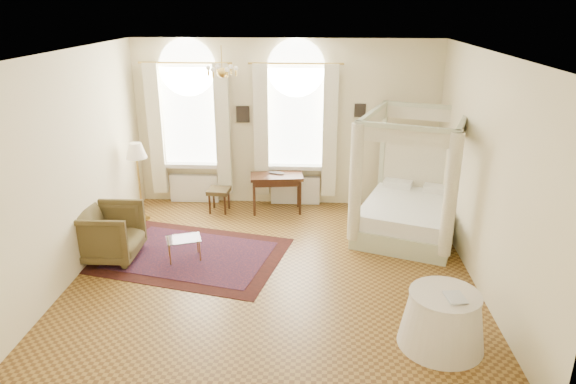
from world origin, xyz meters
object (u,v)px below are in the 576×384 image
canopy_bed (409,209)px  armchair (109,233)px  nightstand (420,197)px  floor_lamp (136,155)px  side_table (442,319)px  coffee_table (184,240)px  stool (219,193)px  writing_desk (277,180)px

canopy_bed → armchair: size_ratio=2.52×
nightstand → floor_lamp: 5.55m
side_table → armchair: bearing=157.8°
side_table → coffee_table: bearing=151.2°
stool → coffee_table: (-0.20, -2.05, -0.06)m
writing_desk → floor_lamp: 2.68m
armchair → writing_desk: bearing=-50.9°
canopy_bed → writing_desk: bearing=158.2°
stool → nightstand: bearing=4.2°
nightstand → stool: 4.00m
writing_desk → armchair: bearing=-140.0°
armchair → coffee_table: 1.21m
nightstand → side_table: bearing=-97.0°
nightstand → armchair: (-5.40, -2.36, 0.16)m
armchair → floor_lamp: bearing=-0.9°
canopy_bed → writing_desk: 2.61m
stool → floor_lamp: bearing=-161.5°
writing_desk → armchair: armchair is taller
armchair → coffee_table: bearing=-89.9°
armchair → side_table: 5.26m
canopy_bed → stool: (-3.56, 0.90, -0.10)m
canopy_bed → nightstand: (0.43, 1.19, -0.22)m
armchair → stool: bearing=-35.1°
nightstand → floor_lamp: (-5.40, -0.77, 1.01)m
armchair → floor_lamp: size_ratio=0.64×
nightstand → side_table: (-0.53, -4.35, 0.06)m
stool → armchair: 2.50m
floor_lamp → coffee_table: bearing=-52.6°
nightstand → writing_desk: 2.88m
stool → floor_lamp: floor_lamp is taller
nightstand → coffee_table: size_ratio=0.89×
nightstand → side_table: size_ratio=0.55×
canopy_bed → nightstand: canopy_bed is taller
canopy_bed → side_table: (-0.11, -3.16, -0.15)m
writing_desk → coffee_table: bearing=-122.4°
canopy_bed → side_table: 3.16m
armchair → side_table: armchair is taller
writing_desk → side_table: bearing=-60.7°
canopy_bed → writing_desk: canopy_bed is taller
canopy_bed → writing_desk: (-2.42, 0.97, 0.15)m
writing_desk → armchair: 3.33m
coffee_table → side_table: size_ratio=0.62×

